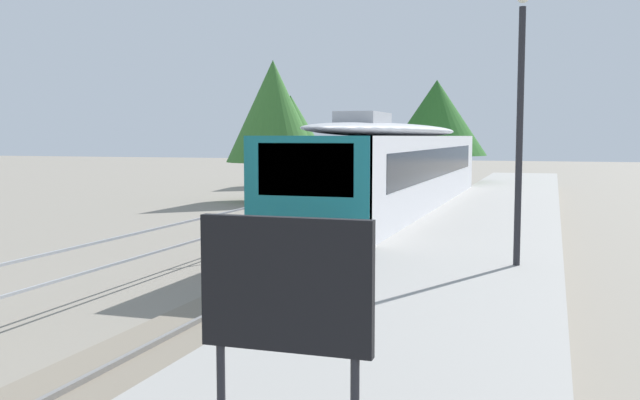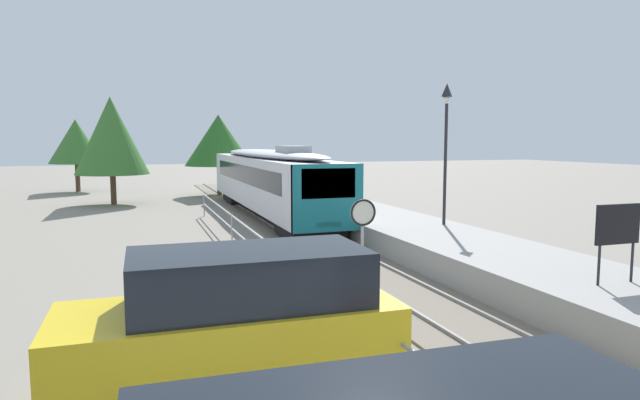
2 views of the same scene
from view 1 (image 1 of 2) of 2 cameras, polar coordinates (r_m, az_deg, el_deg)
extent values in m
plane|color=gray|center=(19.30, -6.63, -4.57)|extent=(160.00, 160.00, 0.00)
cube|color=slate|center=(18.26, 1.99, -5.00)|extent=(3.20, 60.00, 0.06)
cube|color=slate|center=(18.46, -0.17, -4.67)|extent=(0.08, 60.00, 0.08)
cube|color=slate|center=(18.07, 4.19, -4.89)|extent=(0.08, 60.00, 0.08)
cube|color=silver|center=(24.41, 6.29, 2.09)|extent=(2.80, 19.23, 2.55)
cube|color=#19757F|center=(15.23, -1.05, 0.33)|extent=(2.80, 0.24, 2.55)
cube|color=black|center=(15.12, -1.15, 2.43)|extent=(2.13, 0.08, 1.12)
cube|color=black|center=(24.39, 6.30, 3.05)|extent=(2.82, 16.16, 0.92)
ellipsoid|color=#A8AAAF|center=(24.37, 6.32, 5.51)|extent=(2.69, 18.46, 0.44)
cube|color=#A8AAAF|center=(19.70, 3.46, 6.45)|extent=(1.10, 2.20, 0.36)
cube|color=#EAE5C6|center=(15.28, -1.13, -3.41)|extent=(1.00, 0.10, 0.20)
cube|color=black|center=(17.60, 1.42, -4.11)|extent=(2.24, 3.20, 0.55)
cube|color=black|center=(31.60, 8.94, -0.08)|extent=(2.24, 3.20, 0.55)
cube|color=#999691|center=(17.59, 12.25, -4.12)|extent=(3.90, 60.00, 0.90)
cylinder|color=#232328|center=(13.32, 15.57, 4.78)|extent=(0.12, 0.12, 4.60)
cube|color=black|center=(4.78, -2.77, -6.72)|extent=(1.20, 0.08, 0.90)
cylinder|color=#9EA0A5|center=(18.45, -8.79, -3.08)|extent=(0.06, 0.06, 1.25)
cylinder|color=#9EA0A5|center=(26.73, -0.05, -0.50)|extent=(0.06, 0.06, 1.25)
cylinder|color=brown|center=(35.51, -3.71, 1.45)|extent=(0.36, 0.36, 1.97)
cone|color=#38702D|center=(35.46, -3.75, 7.06)|extent=(4.63, 4.63, 4.97)
cylinder|color=brown|center=(46.58, -2.34, 2.53)|extent=(0.36, 0.36, 2.30)
cone|color=#38702D|center=(46.54, -2.35, 6.13)|extent=(4.28, 4.28, 3.56)
cylinder|color=brown|center=(37.24, 9.18, 1.80)|extent=(0.36, 0.36, 2.26)
cone|color=#286023|center=(37.20, 9.25, 6.48)|extent=(5.11, 5.11, 3.82)
camera|label=2|loc=(12.80, -94.64, 3.41)|focal=30.68mm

